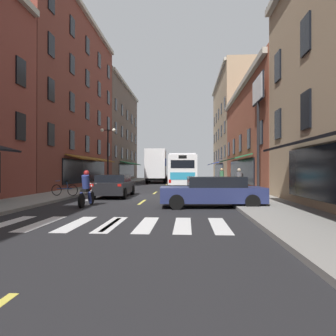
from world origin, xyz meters
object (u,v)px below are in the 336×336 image
(sedan_far, at_px, (213,192))
(pedestrian_mid, at_px, (222,178))
(billboard_sign, at_px, (258,104))
(sedan_near, at_px, (161,176))
(box_truck, at_px, (156,166))
(motorcycle_rider, at_px, (86,191))
(pedestrian_near, at_px, (239,181))
(sedan_mid, at_px, (114,185))
(street_lamp_twin, at_px, (108,154))
(transit_bus, at_px, (182,170))
(bicycle_near, at_px, (65,190))

(sedan_far, relative_size, pedestrian_mid, 2.78)
(billboard_sign, xyz_separation_m, sedan_near, (-8.81, 27.09, -5.38))
(box_truck, relative_size, sedan_near, 1.79)
(motorcycle_rider, height_order, pedestrian_near, pedestrian_near)
(sedan_mid, relative_size, motorcycle_rider, 2.23)
(motorcycle_rider, xyz_separation_m, pedestrian_near, (7.85, 5.32, 0.30))
(street_lamp_twin, bearing_deg, pedestrian_mid, -7.87)
(pedestrian_near, bearing_deg, transit_bus, -41.13)
(transit_bus, bearing_deg, sedan_mid, -106.18)
(billboard_sign, height_order, box_truck, billboard_sign)
(street_lamp_twin, bearing_deg, transit_bus, 35.74)
(pedestrian_mid, bearing_deg, billboard_sign, 90.56)
(sedan_near, relative_size, bicycle_near, 2.56)
(pedestrian_near, bearing_deg, pedestrian_mid, -54.71)
(billboard_sign, distance_m, sedan_far, 9.41)
(pedestrian_mid, bearing_deg, sedan_far, 65.05)
(bicycle_near, bearing_deg, transit_bus, 65.49)
(box_truck, distance_m, pedestrian_near, 21.09)
(bicycle_near, relative_size, pedestrian_near, 1.04)
(billboard_sign, xyz_separation_m, motorcycle_rider, (-9.35, -6.80, -5.37))
(box_truck, bearing_deg, sedan_near, 91.23)
(motorcycle_rider, distance_m, bicycle_near, 4.75)
(motorcycle_rider, bearing_deg, bicycle_near, 123.81)
(street_lamp_twin, bearing_deg, box_truck, 73.45)
(pedestrian_near, xyz_separation_m, street_lamp_twin, (-10.47, 8.56, 2.10))
(box_truck, distance_m, bicycle_near, 21.53)
(billboard_sign, distance_m, box_truck, 20.64)
(bicycle_near, bearing_deg, sedan_mid, 20.22)
(sedan_mid, bearing_deg, transit_bus, 73.82)
(billboard_sign, xyz_separation_m, sedan_far, (-3.57, -6.85, -5.38))
(billboard_sign, distance_m, sedan_near, 28.99)
(transit_bus, xyz_separation_m, bicycle_near, (-6.73, -14.76, -1.16))
(motorcycle_rider, relative_size, pedestrian_mid, 1.23)
(pedestrian_mid, distance_m, street_lamp_twin, 10.52)
(pedestrian_mid, bearing_deg, box_truck, -78.29)
(motorcycle_rider, xyz_separation_m, bicycle_near, (-2.64, 3.94, -0.21))
(sedan_mid, bearing_deg, billboard_sign, 11.31)
(sedan_near, relative_size, street_lamp_twin, 0.81)
(billboard_sign, xyz_separation_m, sedan_mid, (-9.25, -1.85, -5.37))
(pedestrian_mid, bearing_deg, bicycle_near, 23.09)
(sedan_far, xyz_separation_m, street_lamp_twin, (-8.40, 13.93, 2.40))
(sedan_mid, distance_m, sedan_far, 7.56)
(street_lamp_twin, bearing_deg, billboard_sign, -30.59)
(pedestrian_mid, bearing_deg, motorcycle_rider, 41.96)
(box_truck, height_order, bicycle_near, box_truck)
(sedan_far, distance_m, pedestrian_mid, 12.65)
(motorcycle_rider, relative_size, bicycle_near, 1.22)
(transit_bus, xyz_separation_m, pedestrian_near, (3.76, -13.39, -0.66))
(billboard_sign, xyz_separation_m, bicycle_near, (-11.99, -2.86, -5.58))
(transit_bus, height_order, motorcycle_rider, transit_bus)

